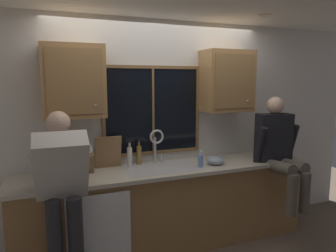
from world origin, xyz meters
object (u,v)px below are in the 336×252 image
object	(u,v)px
knife_block	(87,163)
cutting_board	(108,152)
bottle_green_glass	(130,156)
bottle_tall_clear	(139,155)
person_standing	(62,184)
soap_dispenser	(200,161)
person_sitting_on_counter	(279,147)
mixing_bowl	(215,160)

from	to	relation	value
knife_block	cutting_board	size ratio (longest dim) A/B	0.89
bottle_green_glass	bottle_tall_clear	xyz separation A→B (m)	(0.12, 0.06, -0.00)
person_standing	soap_dispenser	bearing A→B (deg)	8.36
person_sitting_on_counter	cutting_board	bearing A→B (deg)	165.73
person_standing	bottle_tall_clear	size ratio (longest dim) A/B	5.82
person_sitting_on_counter	bottle_green_glass	xyz separation A→B (m)	(-1.67, 0.44, -0.07)
person_sitting_on_counter	bottle_green_glass	size ratio (longest dim) A/B	4.41
person_standing	bottle_green_glass	world-z (taller)	person_standing
bottle_green_glass	bottle_tall_clear	size ratio (longest dim) A/B	1.04
person_standing	knife_block	bearing A→B (deg)	58.60
person_sitting_on_counter	cutting_board	size ratio (longest dim) A/B	3.49
person_standing	knife_block	size ratio (longest dim) A/B	4.98
person_standing	knife_block	world-z (taller)	person_standing
mixing_bowl	person_sitting_on_counter	bearing A→B (deg)	-14.70
person_standing	knife_block	xyz separation A→B (m)	(0.27, 0.44, 0.05)
soap_dispenser	cutting_board	bearing A→B (deg)	160.49
soap_dispenser	mixing_bowl	bearing A→B (deg)	12.05
knife_block	bottle_tall_clear	bearing A→B (deg)	12.16
person_sitting_on_counter	person_standing	bearing A→B (deg)	-178.37
cutting_board	soap_dispenser	distance (m)	1.01
knife_block	bottle_tall_clear	xyz separation A→B (m)	(0.59, 0.13, 0.01)
person_standing	soap_dispenser	size ratio (longest dim) A/B	8.31
mixing_bowl	bottle_tall_clear	xyz separation A→B (m)	(-0.81, 0.31, 0.07)
person_sitting_on_counter	mixing_bowl	distance (m)	0.77
mixing_bowl	bottle_green_glass	world-z (taller)	bottle_green_glass
bottle_tall_clear	person_sitting_on_counter	bearing A→B (deg)	-18.01
soap_dispenser	bottle_tall_clear	distance (m)	0.70
bottle_green_glass	knife_block	bearing A→B (deg)	-171.88
person_sitting_on_counter	bottle_green_glass	bearing A→B (deg)	165.17
person_standing	bottle_green_glass	xyz separation A→B (m)	(0.74, 0.51, 0.06)
cutting_board	person_sitting_on_counter	bearing A→B (deg)	-14.27
mixing_bowl	bottle_tall_clear	distance (m)	0.87
knife_block	cutting_board	world-z (taller)	cutting_board
knife_block	bottle_green_glass	xyz separation A→B (m)	(0.46, 0.07, 0.01)
cutting_board	mixing_bowl	world-z (taller)	cutting_board
soap_dispenser	knife_block	bearing A→B (deg)	169.03
person_standing	mixing_bowl	distance (m)	1.69
person_standing	bottle_green_glass	distance (m)	0.90
person_sitting_on_counter	knife_block	world-z (taller)	person_sitting_on_counter
cutting_board	bottle_green_glass	bearing A→B (deg)	-10.12
knife_block	bottle_green_glass	world-z (taller)	knife_block
person_standing	person_sitting_on_counter	world-z (taller)	person_sitting_on_counter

